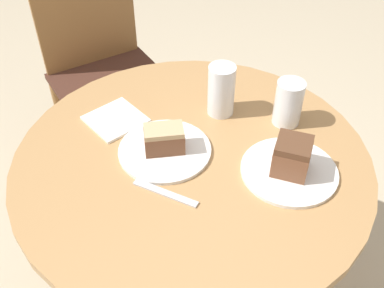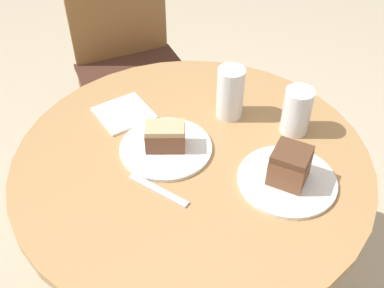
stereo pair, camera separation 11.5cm
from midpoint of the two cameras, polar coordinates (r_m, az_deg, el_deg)
The scene contains 10 objects.
table at distance 1.30m, azimuth 2.55°, elevation -6.99°, with size 0.94×0.94×0.73m.
chair at distance 2.00m, azimuth -6.26°, elevation 10.76°, with size 0.46×0.41×0.99m.
plate_near at distance 1.19m, azimuth -0.58°, elevation -0.61°, with size 0.25×0.25×0.01m.
plate_far at distance 1.14m, azimuth 14.81°, elevation -4.60°, with size 0.24×0.24×0.01m.
cake_slice_near at distance 1.16m, azimuth -0.59°, elevation 0.84°, with size 0.12×0.10×0.07m.
cake_slice_far at distance 1.11m, azimuth 15.25°, elevation -2.80°, with size 0.12×0.12×0.09m.
glass_lemonade at distance 1.28m, azimuth 7.44°, elevation 6.03°, with size 0.08×0.08×0.15m.
glass_water at distance 1.26m, azimuth 15.67°, elevation 3.62°, with size 0.08×0.08×0.13m.
napkin_stack at distance 1.31m, azimuth -6.16°, elevation 3.80°, with size 0.17×0.17×0.01m.
fork at distance 1.09m, azimuth -1.29°, elevation -6.00°, with size 0.10×0.16×0.00m.
Camera 2 is at (-0.36, -0.78, 1.55)m, focal length 42.00 mm.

